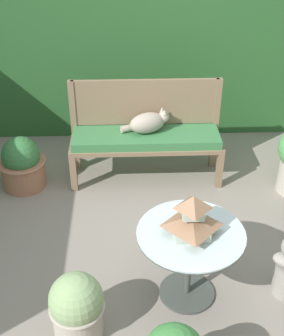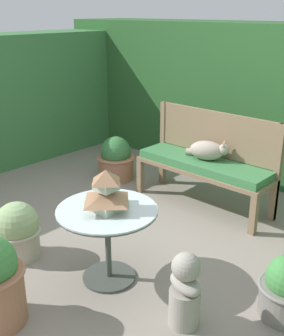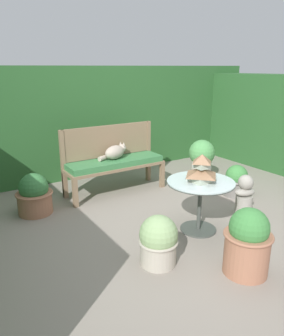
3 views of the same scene
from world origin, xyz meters
name	(u,v)px [view 3 (image 3 of 3)]	position (x,y,z in m)	size (l,w,h in m)	color
ground	(175,219)	(0.00, 0.00, 0.00)	(30.00, 30.00, 0.00)	gray
foliage_hedge_back	(86,119)	(0.00, 2.54, 0.88)	(6.40, 1.01, 1.76)	#285628
garden_bench	(115,165)	(-0.17, 1.17, 0.41)	(1.43, 0.43, 0.49)	#7F664C
bench_backrest	(108,144)	(-0.17, 1.36, 0.67)	(1.43, 0.06, 0.95)	#7F664C
cat	(115,152)	(-0.15, 1.20, 0.59)	(0.46, 0.30, 0.22)	#A89989
patio_table	(200,192)	(0.06, -0.35, 0.45)	(0.73, 0.73, 0.58)	#424742
pagoda_birdhouse	(201,170)	(0.06, -0.35, 0.70)	(0.30, 0.30, 0.30)	#B2BCA8
garden_bust	(244,196)	(0.77, -0.36, 0.25)	(0.29, 0.22, 0.52)	gray
potted_plant_table_near	(158,241)	(-0.69, -0.64, 0.23)	(0.36, 0.36, 0.48)	#ADA393
potted_plant_path_edge	(202,159)	(1.22, 0.89, 0.36)	(0.41, 0.41, 0.66)	#ADA393
potted_plant_bench_left	(34,195)	(-1.34, 1.08, 0.24)	(0.45, 0.45, 0.51)	#9E664C
potted_plant_hedge_corner	(248,242)	(-0.13, -1.16, 0.30)	(0.42, 0.42, 0.61)	#9E664C
potted_plant_table_far	(236,181)	(1.21, 0.16, 0.20)	(0.39, 0.39, 0.44)	slate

